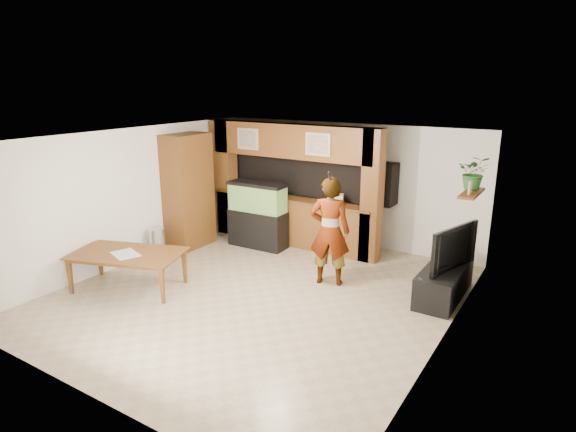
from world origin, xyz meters
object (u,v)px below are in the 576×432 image
Objects in this scene: television at (447,246)px; dining_table at (128,271)px; aquarium at (258,216)px; person at (330,231)px; pantry_cabinet at (188,191)px.

television is 5.34m from dining_table.
aquarium is 0.76× the size of dining_table.
person reaches higher than dining_table.
pantry_cabinet is 5.37m from television.
person is at bearing -24.76° from aquarium.
pantry_cabinet is 1.30× the size of dining_table.
aquarium is 2.40m from person.
person is at bearing -3.74° from pantry_cabinet.
dining_table is at bearing -72.95° from pantry_cabinet.
person reaches higher than television.
aquarium is 3.07m from dining_table.
person reaches higher than aquarium.
person is at bearing 121.86° from television.
pantry_cabinet is 2.54m from dining_table.
dining_table is (-2.78, -2.06, -0.63)m from person.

